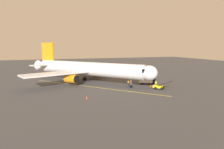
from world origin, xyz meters
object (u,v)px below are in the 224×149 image
(ground_crew_marshaller, at_px, (156,84))
(safety_cone_nose_left, at_px, (150,86))
(safety_cone_nose_right, at_px, (87,97))
(airplane, at_px, (87,69))
(ground_crew_wing_walker, at_px, (128,83))
(belt_loader_near_nose, at_px, (159,86))
(box_truck_portside, at_px, (147,79))

(ground_crew_marshaller, bearing_deg, safety_cone_nose_left, -42.68)
(safety_cone_nose_left, bearing_deg, safety_cone_nose_right, 18.67)
(airplane, height_order, ground_crew_wing_walker, airplane)
(belt_loader_near_nose, distance_m, safety_cone_nose_right, 18.89)
(ground_crew_marshaller, distance_m, safety_cone_nose_left, 1.50)
(airplane, height_order, box_truck_portside, airplane)
(ground_crew_wing_walker, bearing_deg, belt_loader_near_nose, 134.28)
(airplane, distance_m, ground_crew_marshaller, 19.68)
(ground_crew_wing_walker, height_order, safety_cone_nose_right, ground_crew_wing_walker)
(safety_cone_nose_right, bearing_deg, safety_cone_nose_left, -161.33)
(belt_loader_near_nose, bearing_deg, ground_crew_wing_walker, -45.72)
(airplane, bearing_deg, belt_loader_near_nose, 136.47)
(belt_loader_near_nose, distance_m, box_truck_portside, 7.01)
(airplane, xyz_separation_m, ground_crew_wing_walker, (-9.26, 8.37, -3.12))
(ground_crew_marshaller, height_order, safety_cone_nose_left, ground_crew_marshaller)
(airplane, distance_m, ground_crew_wing_walker, 12.87)
(ground_crew_marshaller, relative_size, box_truck_portside, 0.34)
(safety_cone_nose_left, bearing_deg, airplane, -37.27)
(airplane, height_order, ground_crew_marshaller, airplane)
(airplane, relative_size, safety_cone_nose_left, 61.07)
(ground_crew_marshaller, xyz_separation_m, ground_crew_wing_walker, (6.13, -3.50, 0.00))
(safety_cone_nose_left, xyz_separation_m, safety_cone_nose_right, (18.14, 6.13, 0.00))
(box_truck_portside, height_order, safety_cone_nose_right, box_truck_portside)
(airplane, distance_m, belt_loader_near_nose, 20.80)
(safety_cone_nose_left, relative_size, safety_cone_nose_right, 1.00)
(airplane, xyz_separation_m, safety_cone_nose_right, (3.76, 17.07, -3.73))
(ground_crew_wing_walker, xyz_separation_m, belt_loader_near_nose, (-5.63, 5.77, -0.17))
(box_truck_portside, xyz_separation_m, safety_cone_nose_right, (19.24, 9.88, -1.11))
(airplane, bearing_deg, ground_crew_wing_walker, 137.88)
(airplane, height_order, safety_cone_nose_left, airplane)
(airplane, distance_m, box_truck_portside, 17.27)
(airplane, bearing_deg, safety_cone_nose_left, 142.73)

